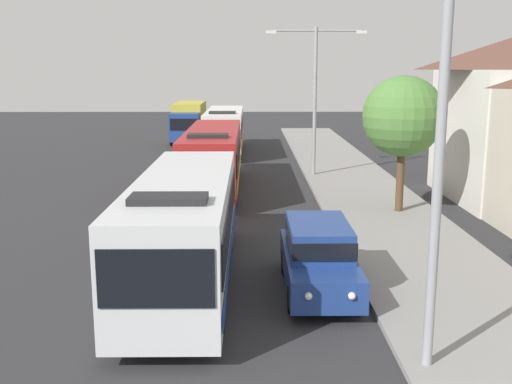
{
  "coord_description": "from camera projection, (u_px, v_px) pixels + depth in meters",
  "views": [
    {
      "loc": [
        0.54,
        -4.95,
        6.01
      ],
      "look_at": [
        0.74,
        16.27,
        1.64
      ],
      "focal_mm": 42.38,
      "sensor_mm": 36.0,
      "label": 1
    }
  ],
  "objects": [
    {
      "name": "white_suv",
      "position": [
        318.0,
        254.0,
        16.47
      ],
      "size": [
        1.86,
        4.97,
        1.9
      ],
      "color": "navy",
      "rests_on": "ground_plane"
    },
    {
      "name": "streetlamp_mid",
      "position": [
        315.0,
        86.0,
        33.02
      ],
      "size": [
        5.43,
        0.28,
        8.03
      ],
      "color": "gray",
      "rests_on": "sidewalk"
    },
    {
      "name": "bus_middle",
      "position": [
        225.0,
        129.0,
        43.32
      ],
      "size": [
        2.58,
        11.07,
        3.21
      ],
      "color": "silver",
      "rests_on": "ground_plane"
    },
    {
      "name": "roadside_tree",
      "position": [
        403.0,
        117.0,
        24.49
      ],
      "size": [
        3.3,
        3.3,
        5.59
      ],
      "color": "#4C3823",
      "rests_on": "sidewalk"
    },
    {
      "name": "box_truck_oncoming",
      "position": [
        189.0,
        120.0,
        50.54
      ],
      "size": [
        2.35,
        8.31,
        3.15
      ],
      "color": "navy",
      "rests_on": "ground_plane"
    },
    {
      "name": "streetlamp_near",
      "position": [
        441.0,
        125.0,
        11.22
      ],
      "size": [
        5.94,
        0.28,
        7.82
      ],
      "color": "gray",
      "rests_on": "sidewalk"
    },
    {
      "name": "bus_lead",
      "position": [
        185.0,
        225.0,
        16.91
      ],
      "size": [
        2.58,
        10.57,
        3.21
      ],
      "color": "silver",
      "rests_on": "ground_plane"
    },
    {
      "name": "bus_second_in_line",
      "position": [
        213.0,
        157.0,
        29.83
      ],
      "size": [
        2.58,
        11.5,
        3.21
      ],
      "color": "maroon",
      "rests_on": "ground_plane"
    }
  ]
}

